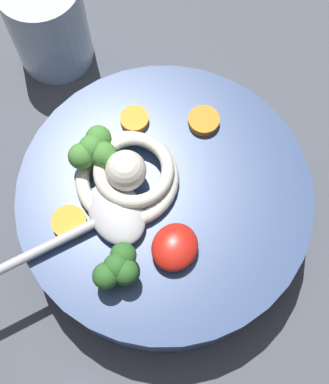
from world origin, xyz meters
TOP-DOWN VIEW (x-y plane):
  - table_slab at (0.00, 0.00)cm, footprint 92.06×92.06cm
  - soup_bowl at (-1.57, 0.71)cm, footprint 25.39×25.39cm
  - noodle_pile at (-1.94, 3.89)cm, footprint 9.66×9.47cm
  - soup_spoon at (-6.36, 4.03)cm, footprint 16.07×12.59cm
  - chili_sauce_dollop at (-5.67, -2.34)cm, footprint 4.08×3.67cm
  - broccoli_floret_beside_noodles at (-1.65, 7.29)cm, footprint 4.33×3.73cm
  - broccoli_floret_far at (-9.39, 0.61)cm, footprint 4.10×3.53cm
  - carrot_slice_extra_b at (5.91, 0.67)cm, footprint 2.78×2.78cm
  - carrot_slice_left at (3.22, 6.20)cm, footprint 2.56×2.56cm
  - carrot_slice_beside_chili at (-7.66, 6.39)cm, footprint 2.87×2.87cm
  - drinking_glass at (9.66, 19.73)cm, footprint 7.94×7.94cm

SIDE VIEW (x-z plane):
  - table_slab at x=0.00cm, z-range 0.00..3.13cm
  - soup_bowl at x=-1.57cm, z-range 3.24..9.93cm
  - drinking_glass at x=9.66cm, z-range 3.13..13.23cm
  - carrot_slice_beside_chili at x=-7.66cm, z-range 9.82..10.47cm
  - carrot_slice_left at x=3.22cm, z-range 9.82..10.49cm
  - carrot_slice_extra_b at x=5.91cm, z-range 9.82..10.56cm
  - soup_spoon at x=-6.36cm, z-range 9.82..11.42cm
  - chili_sauce_dollop at x=-5.67cm, z-range 9.82..11.65cm
  - noodle_pile at x=-1.94cm, z-range 9.08..12.97cm
  - broccoli_floret_far at x=-9.39cm, z-range 10.23..13.47cm
  - broccoli_floret_beside_noodles at x=-1.65cm, z-range 10.25..13.67cm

